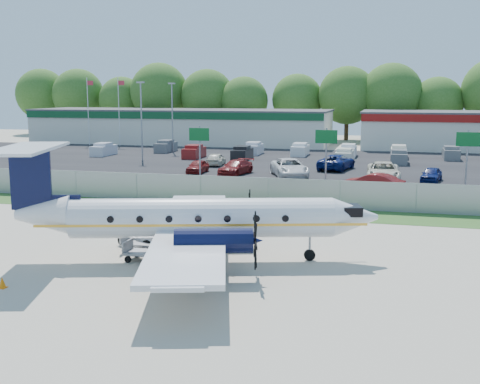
% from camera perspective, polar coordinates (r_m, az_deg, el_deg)
% --- Properties ---
extents(ground, '(170.00, 170.00, 0.00)m').
position_cam_1_polar(ground, '(29.21, -2.95, -6.35)').
color(ground, '#B0A895').
rests_on(ground, ground).
extents(grass_verge, '(170.00, 4.00, 0.02)m').
position_cam_1_polar(grass_verge, '(40.51, 2.12, -1.84)').
color(grass_verge, '#2D561E').
rests_on(grass_verge, ground).
extents(access_road, '(170.00, 8.00, 0.02)m').
position_cam_1_polar(access_road, '(47.25, 3.93, -0.21)').
color(access_road, black).
rests_on(access_road, ground).
extents(parking_lot, '(170.00, 32.00, 0.02)m').
position_cam_1_polar(parking_lot, '(67.81, 7.18, 2.70)').
color(parking_lot, black).
rests_on(parking_lot, ground).
extents(perimeter_fence, '(120.00, 0.06, 1.99)m').
position_cam_1_polar(perimeter_fence, '(42.25, 2.70, 0.00)').
color(perimeter_fence, gray).
rests_on(perimeter_fence, ground).
extents(building_west, '(46.40, 12.40, 5.24)m').
position_cam_1_polar(building_west, '(94.68, -5.67, 6.24)').
color(building_west, silver).
rests_on(building_west, ground).
extents(sign_left, '(1.80, 0.26, 5.00)m').
position_cam_1_polar(sign_left, '(52.54, -3.87, 4.73)').
color(sign_left, gray).
rests_on(sign_left, ground).
extents(sign_mid, '(1.80, 0.26, 5.00)m').
position_cam_1_polar(sign_mid, '(50.20, 8.17, 4.43)').
color(sign_mid, gray).
rests_on(sign_mid, ground).
extents(sign_right, '(1.80, 0.26, 5.00)m').
position_cam_1_polar(sign_right, '(50.21, 20.78, 3.91)').
color(sign_right, gray).
rests_on(sign_right, ground).
extents(flagpole_west, '(1.06, 0.12, 10.00)m').
position_cam_1_polar(flagpole_west, '(93.09, -14.18, 7.80)').
color(flagpole_west, silver).
rests_on(flagpole_west, ground).
extents(flagpole_east, '(1.06, 0.12, 10.00)m').
position_cam_1_polar(flagpole_east, '(90.81, -11.38, 7.87)').
color(flagpole_east, silver).
rests_on(flagpole_east, ground).
extents(light_pole_nw, '(0.90, 0.35, 9.09)m').
position_cam_1_polar(light_pole_nw, '(70.82, -9.34, 7.18)').
color(light_pole_nw, gray).
rests_on(light_pole_nw, ground).
extents(light_pole_sw, '(0.90, 0.35, 9.09)m').
position_cam_1_polar(light_pole_sw, '(80.08, -6.44, 7.50)').
color(light_pole_sw, gray).
rests_on(light_pole_sw, ground).
extents(tree_line, '(112.00, 6.00, 14.00)m').
position_cam_1_polar(tree_line, '(101.47, 9.64, 4.88)').
color(tree_line, '#325E1B').
rests_on(tree_line, ground).
extents(aircraft, '(17.89, 17.47, 5.47)m').
position_cam_1_polar(aircraft, '(28.33, -4.39, -2.47)').
color(aircraft, silver).
rests_on(aircraft, ground).
extents(pushback_tug, '(3.00, 2.69, 1.39)m').
position_cam_1_polar(pushback_tug, '(31.70, -8.73, -3.94)').
color(pushback_tug, silver).
rests_on(pushback_tug, ground).
extents(baggage_cart_near, '(1.82, 1.13, 0.95)m').
position_cam_1_polar(baggage_cart_near, '(29.08, -9.05, -5.63)').
color(baggage_cart_near, gray).
rests_on(baggage_cart_near, ground).
extents(baggage_cart_far, '(2.04, 1.29, 1.05)m').
position_cam_1_polar(baggage_cart_far, '(30.65, -9.22, -4.76)').
color(baggage_cart_far, gray).
rests_on(baggage_cart_far, ground).
extents(cone_port_wing, '(0.33, 0.33, 0.46)m').
position_cam_1_polar(cone_port_wing, '(26.81, -21.62, -8.00)').
color(cone_port_wing, orange).
rests_on(cone_port_wing, ground).
extents(cone_starboard_wing, '(0.41, 0.41, 0.58)m').
position_cam_1_polar(cone_starboard_wing, '(41.67, 1.61, -1.14)').
color(cone_starboard_wing, orange).
rests_on(cone_starboard_wing, ground).
extents(road_car_west, '(4.74, 3.43, 1.50)m').
position_cam_1_polar(road_car_west, '(52.85, -17.41, 0.40)').
color(road_car_west, maroon).
rests_on(road_car_west, ground).
extents(road_car_mid, '(5.25, 3.12, 1.63)m').
position_cam_1_polar(road_car_mid, '(48.39, 12.34, -0.19)').
color(road_car_mid, maroon).
rests_on(road_car_mid, ground).
extents(parked_car_a, '(1.60, 3.85, 1.30)m').
position_cam_1_polar(parked_car_a, '(59.58, -4.04, 1.80)').
color(parked_car_a, maroon).
rests_on(parked_car_a, ground).
extents(parked_car_b, '(2.97, 5.16, 1.41)m').
position_cam_1_polar(parked_car_b, '(58.33, -0.42, 1.66)').
color(parked_car_b, maroon).
rests_on(parked_car_b, ground).
extents(parked_car_c, '(4.89, 6.78, 1.71)m').
position_cam_1_polar(parked_car_c, '(57.11, 4.71, 1.46)').
color(parked_car_c, silver).
rests_on(parked_car_c, ground).
extents(parked_car_d, '(3.14, 6.32, 1.72)m').
position_cam_1_polar(parked_car_d, '(55.60, 13.40, 1.01)').
color(parked_car_d, beige).
rests_on(parked_car_d, ground).
extents(parked_car_e, '(2.29, 4.04, 1.30)m').
position_cam_1_polar(parked_car_e, '(56.39, 17.66, 0.94)').
color(parked_car_e, navy).
rests_on(parked_car_e, ground).
extents(parked_car_f, '(1.97, 4.18, 1.38)m').
position_cam_1_polar(parked_car_f, '(65.58, -2.29, 2.53)').
color(parked_car_f, beige).
rests_on(parked_car_f, ground).
extents(parked_car_g, '(3.80, 6.15, 1.59)m').
position_cam_1_polar(parked_car_g, '(62.70, 9.11, 2.09)').
color(parked_car_g, navy).
rests_on(parked_car_g, ground).
extents(far_parking_rows, '(56.00, 10.00, 1.60)m').
position_cam_1_polar(far_parking_rows, '(72.74, 7.69, 3.14)').
color(far_parking_rows, gray).
rests_on(far_parking_rows, ground).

